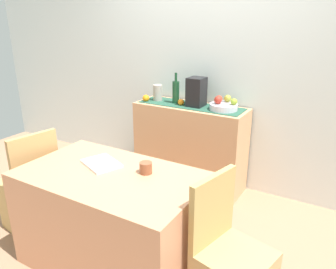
{
  "coord_description": "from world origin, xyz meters",
  "views": [
    {
      "loc": [
        1.39,
        -2.06,
        1.77
      ],
      "look_at": [
        -0.04,
        0.37,
        0.76
      ],
      "focal_mm": 35.69,
      "sensor_mm": 36.0,
      "label": 1
    }
  ],
  "objects_px": {
    "wine_bottle": "(176,92)",
    "coffee_cup": "(146,168)",
    "fruit_bowl": "(224,107)",
    "coffee_maker": "(196,92)",
    "chair_near_window": "(32,199)",
    "sideboard_console": "(190,146)",
    "open_book": "(101,164)",
    "dining_table": "(113,219)",
    "ceramic_vase": "(158,93)"
  },
  "relations": [
    {
      "from": "fruit_bowl",
      "to": "coffee_cup",
      "type": "distance_m",
      "value": 1.27
    },
    {
      "from": "coffee_maker",
      "to": "dining_table",
      "type": "relative_size",
      "value": 0.23
    },
    {
      "from": "dining_table",
      "to": "open_book",
      "type": "bearing_deg",
      "value": 151.38
    },
    {
      "from": "coffee_maker",
      "to": "sideboard_console",
      "type": "bearing_deg",
      "value": 180.0
    },
    {
      "from": "fruit_bowl",
      "to": "wine_bottle",
      "type": "bearing_deg",
      "value": 180.0
    },
    {
      "from": "sideboard_console",
      "to": "coffee_maker",
      "type": "height_order",
      "value": "coffee_maker"
    },
    {
      "from": "coffee_maker",
      "to": "coffee_cup",
      "type": "xyz_separation_m",
      "value": [
        0.23,
        -1.26,
        -0.27
      ]
    },
    {
      "from": "wine_bottle",
      "to": "chair_near_window",
      "type": "relative_size",
      "value": 0.36
    },
    {
      "from": "wine_bottle",
      "to": "chair_near_window",
      "type": "distance_m",
      "value": 1.72
    },
    {
      "from": "wine_bottle",
      "to": "coffee_cup",
      "type": "relative_size",
      "value": 3.67
    },
    {
      "from": "fruit_bowl",
      "to": "coffee_cup",
      "type": "relative_size",
      "value": 3.11
    },
    {
      "from": "coffee_cup",
      "to": "chair_near_window",
      "type": "xyz_separation_m",
      "value": [
        -1.12,
        -0.14,
        -0.51
      ]
    },
    {
      "from": "wine_bottle",
      "to": "coffee_cup",
      "type": "xyz_separation_m",
      "value": [
        0.47,
        -1.26,
        -0.24
      ]
    },
    {
      "from": "dining_table",
      "to": "open_book",
      "type": "height_order",
      "value": "open_book"
    },
    {
      "from": "wine_bottle",
      "to": "coffee_maker",
      "type": "height_order",
      "value": "wine_bottle"
    },
    {
      "from": "sideboard_console",
      "to": "fruit_bowl",
      "type": "relative_size",
      "value": 4.29
    },
    {
      "from": "coffee_maker",
      "to": "open_book",
      "type": "bearing_deg",
      "value": -95.39
    },
    {
      "from": "open_book",
      "to": "chair_near_window",
      "type": "bearing_deg",
      "value": -151.23
    },
    {
      "from": "sideboard_console",
      "to": "fruit_bowl",
      "type": "height_order",
      "value": "fruit_bowl"
    },
    {
      "from": "sideboard_console",
      "to": "open_book",
      "type": "bearing_deg",
      "value": -92.77
    },
    {
      "from": "fruit_bowl",
      "to": "wine_bottle",
      "type": "distance_m",
      "value": 0.54
    },
    {
      "from": "wine_bottle",
      "to": "coffee_maker",
      "type": "bearing_deg",
      "value": -0.0
    },
    {
      "from": "coffee_maker",
      "to": "open_book",
      "type": "xyz_separation_m",
      "value": [
        -0.12,
        -1.31,
        -0.3
      ]
    },
    {
      "from": "coffee_maker",
      "to": "dining_table",
      "type": "height_order",
      "value": "coffee_maker"
    },
    {
      "from": "sideboard_console",
      "to": "coffee_maker",
      "type": "xyz_separation_m",
      "value": [
        0.06,
        0.0,
        0.6
      ]
    },
    {
      "from": "fruit_bowl",
      "to": "chair_near_window",
      "type": "height_order",
      "value": "fruit_bowl"
    },
    {
      "from": "sideboard_console",
      "to": "coffee_cup",
      "type": "relative_size",
      "value": 13.34
    },
    {
      "from": "coffee_maker",
      "to": "coffee_cup",
      "type": "height_order",
      "value": "coffee_maker"
    },
    {
      "from": "sideboard_console",
      "to": "coffee_cup",
      "type": "height_order",
      "value": "sideboard_console"
    },
    {
      "from": "fruit_bowl",
      "to": "open_book",
      "type": "distance_m",
      "value": 1.39
    },
    {
      "from": "fruit_bowl",
      "to": "dining_table",
      "type": "height_order",
      "value": "fruit_bowl"
    },
    {
      "from": "sideboard_console",
      "to": "chair_near_window",
      "type": "height_order",
      "value": "chair_near_window"
    },
    {
      "from": "coffee_maker",
      "to": "fruit_bowl",
      "type": "bearing_deg",
      "value": 0.0
    },
    {
      "from": "coffee_maker",
      "to": "ceramic_vase",
      "type": "xyz_separation_m",
      "value": [
        -0.46,
        0.0,
        -0.06
      ]
    },
    {
      "from": "wine_bottle",
      "to": "chair_near_window",
      "type": "xyz_separation_m",
      "value": [
        -0.65,
        -1.4,
        -0.76
      ]
    },
    {
      "from": "wine_bottle",
      "to": "ceramic_vase",
      "type": "distance_m",
      "value": 0.23
    },
    {
      "from": "fruit_bowl",
      "to": "open_book",
      "type": "xyz_separation_m",
      "value": [
        -0.42,
        -1.31,
        -0.18
      ]
    },
    {
      "from": "sideboard_console",
      "to": "fruit_bowl",
      "type": "distance_m",
      "value": 0.6
    },
    {
      "from": "ceramic_vase",
      "to": "chair_near_window",
      "type": "distance_m",
      "value": 1.63
    },
    {
      "from": "dining_table",
      "to": "coffee_cup",
      "type": "height_order",
      "value": "coffee_cup"
    },
    {
      "from": "sideboard_console",
      "to": "ceramic_vase",
      "type": "bearing_deg",
      "value": 180.0
    },
    {
      "from": "ceramic_vase",
      "to": "open_book",
      "type": "relative_size",
      "value": 0.62
    },
    {
      "from": "fruit_bowl",
      "to": "coffee_maker",
      "type": "xyz_separation_m",
      "value": [
        -0.3,
        0.0,
        0.11
      ]
    },
    {
      "from": "wine_bottle",
      "to": "coffee_cup",
      "type": "height_order",
      "value": "wine_bottle"
    },
    {
      "from": "sideboard_console",
      "to": "open_book",
      "type": "relative_size",
      "value": 4.19
    },
    {
      "from": "sideboard_console",
      "to": "chair_near_window",
      "type": "distance_m",
      "value": 1.63
    },
    {
      "from": "coffee_cup",
      "to": "chair_near_window",
      "type": "relative_size",
      "value": 0.1
    },
    {
      "from": "fruit_bowl",
      "to": "chair_near_window",
      "type": "xyz_separation_m",
      "value": [
        -1.18,
        -1.4,
        -0.67
      ]
    },
    {
      "from": "wine_bottle",
      "to": "dining_table",
      "type": "relative_size",
      "value": 0.25
    },
    {
      "from": "wine_bottle",
      "to": "dining_table",
      "type": "bearing_deg",
      "value": -79.35
    }
  ]
}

